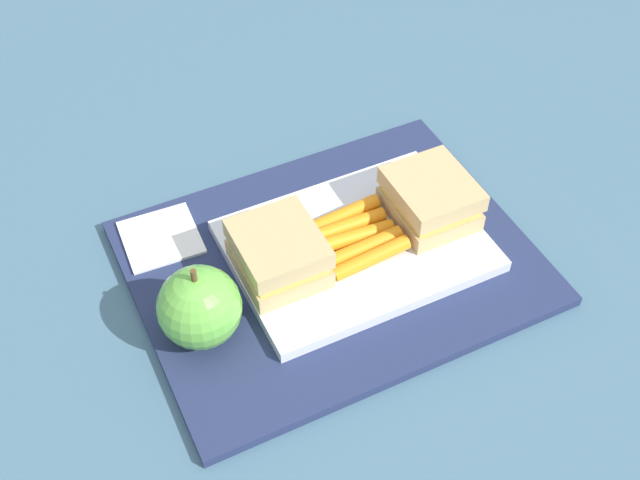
% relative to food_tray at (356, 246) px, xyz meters
% --- Properties ---
extents(ground_plane, '(2.40, 2.40, 0.00)m').
position_rel_food_tray_xyz_m(ground_plane, '(0.03, 0.00, -0.02)').
color(ground_plane, '#42667A').
extents(lunchbag_mat, '(0.36, 0.28, 0.01)m').
position_rel_food_tray_xyz_m(lunchbag_mat, '(0.03, 0.00, -0.01)').
color(lunchbag_mat, navy).
rests_on(lunchbag_mat, ground_plane).
extents(food_tray, '(0.23, 0.17, 0.01)m').
position_rel_food_tray_xyz_m(food_tray, '(0.00, 0.00, 0.00)').
color(food_tray, white).
rests_on(food_tray, lunchbag_mat).
extents(sandwich_half_left, '(0.07, 0.08, 0.04)m').
position_rel_food_tray_xyz_m(sandwich_half_left, '(-0.08, 0.00, 0.03)').
color(sandwich_half_left, tan).
rests_on(sandwich_half_left, food_tray).
extents(sandwich_half_right, '(0.07, 0.08, 0.04)m').
position_rel_food_tray_xyz_m(sandwich_half_right, '(0.08, 0.00, 0.03)').
color(sandwich_half_right, tan).
rests_on(sandwich_half_right, food_tray).
extents(carrot_sticks_bundle, '(0.08, 0.07, 0.02)m').
position_rel_food_tray_xyz_m(carrot_sticks_bundle, '(0.00, 0.00, 0.01)').
color(carrot_sticks_bundle, orange).
rests_on(carrot_sticks_bundle, food_tray).
extents(apple, '(0.07, 0.07, 0.08)m').
position_rel_food_tray_xyz_m(apple, '(0.16, 0.03, 0.03)').
color(apple, '#66B742').
rests_on(apple, lunchbag_mat).
extents(paper_napkin, '(0.07, 0.07, 0.00)m').
position_rel_food_tray_xyz_m(paper_napkin, '(0.16, -0.09, -0.00)').
color(paper_napkin, white).
rests_on(paper_napkin, lunchbag_mat).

